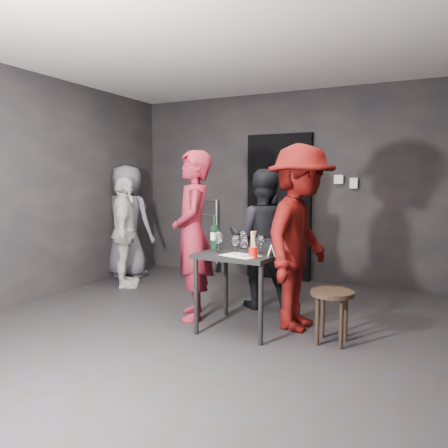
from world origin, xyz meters
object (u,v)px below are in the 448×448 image
at_px(wine_bottle, 215,236).
at_px(breadstick_cup, 253,245).
at_px(woman_black, 262,236).
at_px(tasting_table, 242,262).
at_px(stool, 332,301).
at_px(bystander_cream, 125,232).
at_px(bystander_grey, 127,215).
at_px(hand_truck, 206,259).
at_px(server_red, 193,222).
at_px(man_maroon, 300,221).

height_order(wine_bottle, breadstick_cup, wine_bottle).
relative_size(woman_black, breadstick_cup, 6.46).
distance_m(tasting_table, wine_bottle, 0.39).
height_order(stool, bystander_cream, bystander_cream).
relative_size(bystander_cream, bystander_grey, 0.80).
distance_m(stool, breadstick_cup, 0.84).
bearing_deg(hand_truck, bystander_grey, -124.36).
height_order(server_red, man_maroon, man_maroon).
height_order(stool, wine_bottle, wine_bottle).
bearing_deg(tasting_table, wine_bottle, 172.44).
relative_size(server_red, wine_bottle, 5.90).
relative_size(man_maroon, bystander_cream, 1.41).
xyz_separation_m(hand_truck, bystander_cream, (-0.54, -1.30, 0.53)).
distance_m(man_maroon, bystander_grey, 3.15).
distance_m(tasting_table, stool, 0.90).
distance_m(server_red, wine_bottle, 0.32).
distance_m(tasting_table, server_red, 0.70).
height_order(tasting_table, man_maroon, man_maroon).
height_order(man_maroon, breadstick_cup, man_maroon).
bearing_deg(breadstick_cup, hand_truck, 126.35).
relative_size(hand_truck, tasting_table, 1.53).
bearing_deg(woman_black, hand_truck, -58.43).
bearing_deg(hand_truck, woman_black, -28.99).
bearing_deg(server_red, stool, 54.01).
bearing_deg(bystander_cream, man_maroon, -137.89).
height_order(server_red, breadstick_cup, server_red).
height_order(man_maroon, bystander_cream, man_maroon).
height_order(hand_truck, tasting_table, hand_truck).
bearing_deg(bystander_cream, bystander_grey, -0.19).
xyz_separation_m(server_red, breadstick_cup, (0.80, -0.32, -0.14)).
relative_size(woman_black, bystander_grey, 0.88).
height_order(bystander_grey, wine_bottle, bystander_grey).
bearing_deg(hand_truck, bystander_cream, -98.02).
bearing_deg(tasting_table, bystander_cream, 157.24).
relative_size(tasting_table, stool, 1.60).
height_order(tasting_table, bystander_grey, bystander_grey).
distance_m(hand_truck, woman_black, 2.09).
relative_size(hand_truck, man_maroon, 0.55).
distance_m(woman_black, breadstick_cup, 1.07).
xyz_separation_m(tasting_table, server_red, (-0.60, 0.11, 0.35)).
bearing_deg(stool, bystander_cream, 163.38).
distance_m(woman_black, bystander_cream, 2.00).
bearing_deg(wine_bottle, tasting_table, -7.56).
bearing_deg(stool, wine_bottle, 177.77).
height_order(stool, man_maroon, man_maroon).
height_order(hand_truck, server_red, server_red).
distance_m(bystander_grey, breadstick_cup, 3.11).
bearing_deg(bystander_grey, breadstick_cup, 149.05).
xyz_separation_m(hand_truck, woman_black, (1.46, -1.37, 0.60)).
distance_m(man_maroon, bystander_cream, 2.67).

